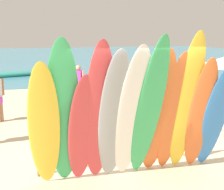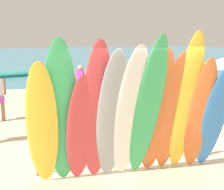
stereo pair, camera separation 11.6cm
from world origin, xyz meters
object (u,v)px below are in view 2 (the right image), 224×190
Objects in this scene: surfboard_grey_4 at (112,119)px; distant_boat at (12,74)px; beachgoer_strolling at (106,89)px; surfboard_rack at (125,143)px; surfboard_white_5 at (130,116)px; surfboard_green_6 at (147,111)px; surfboard_yellow_9 at (185,105)px; surfboard_yellow_0 at (42,127)px; surfboard_orange_10 at (200,116)px; surfboard_red_3 at (97,115)px; surfboard_blue_11 at (214,119)px; surfboard_green_1 at (61,116)px; surfboard_orange_7 at (157,114)px; beachgoer_photographing at (81,81)px; surfboard_red_2 at (80,130)px; beachgoer_near_rack at (167,84)px; surfboard_orange_8 at (172,114)px.

distant_boat is (-2.67, 14.84, -1.10)m from surfboard_grey_4.
distant_boat is (-3.50, 10.76, -0.85)m from beachgoer_strolling.
surfboard_rack is 1.10m from surfboard_white_5.
surfboard_yellow_9 is (0.82, 0.14, 0.03)m from surfboard_green_6.
surfboard_yellow_0 reaches higher than distant_boat.
surfboard_yellow_9 is 0.39m from surfboard_orange_10.
surfboard_rack is 1.31m from surfboard_red_3.
distant_boat is (-4.74, 14.76, -0.94)m from surfboard_blue_11.
surfboard_green_1 is at bearing -178.01° from surfboard_yellow_9.
surfboard_rack is 1.34× the size of surfboard_white_5.
surfboard_orange_7 is 0.57m from surfboard_yellow_9.
surfboard_green_1 is 6.90m from beachgoer_photographing.
surfboard_red_2 reaches higher than beachgoer_strolling.
surfboard_red_2 reaches higher than beachgoer_near_rack.
beachgoer_near_rack is (2.85, -1.84, 0.05)m from beachgoer_photographing.
beachgoer_photographing is (0.01, 6.13, 0.36)m from surfboard_rack.
surfboard_rack is 1.69m from surfboard_green_1.
surfboard_yellow_0 is at bearing 176.54° from surfboard_red_2.
surfboard_red_2 is at bearing 101.38° from beachgoer_strolling.
surfboard_red_3 reaches higher than surfboard_grey_4.
beachgoer_near_rack is (2.43, 4.89, -0.34)m from surfboard_orange_7.
surfboard_rack is 1.84m from surfboard_blue_11.
surfboard_red_2 is 1.76m from surfboard_orange_8.
beachgoer_near_rack is at bearing -128.64° from beachgoer_strolling.
surfboard_orange_8 is at bearing -75.26° from distant_boat.
beachgoer_near_rack is (2.87, 4.29, 0.42)m from surfboard_rack.
surfboard_yellow_0 reaches higher than surfboard_rack.
surfboard_blue_11 is (2.34, 0.05, -0.24)m from surfboard_red_3.
surfboard_green_1 is at bearing -83.06° from distant_boat.
surfboard_yellow_0 is at bearing 177.93° from surfboard_red_3.
surfboard_grey_4 is 1.10× the size of surfboard_orange_10.
surfboard_red_2 is (0.65, 0.02, -0.11)m from surfboard_yellow_0.
beachgoer_strolling is at bearing -72.00° from distant_boat.
surfboard_green_6 reaches higher than distant_boat.
beachgoer_near_rack is 11.53m from distant_boat.
surfboard_orange_8 reaches higher than distant_boat.
surfboard_green_1 is at bearing 178.47° from surfboard_orange_7.
surfboard_grey_4 reaches higher than surfboard_rack.
surfboard_orange_7 is 0.88m from surfboard_orange_10.
surfboard_red_3 is 1.76× the size of beachgoer_near_rack.
beachgoer_near_rack is (4.52, 4.91, -0.25)m from surfboard_yellow_0.
beachgoer_strolling is 1.10× the size of beachgoer_near_rack.
surfboard_yellow_0 is 2.40m from surfboard_orange_8.
surfboard_rack is at bearing 46.40° from surfboard_red_3.
surfboard_yellow_0 is 6.68m from beachgoer_near_rack.
surfboard_red_2 is at bearing -49.62° from beachgoer_photographing.
surfboard_green_1 is 1.16× the size of surfboard_orange_10.
surfboard_white_5 reaches higher than beachgoer_strolling.
surfboard_white_5 reaches higher than distant_boat.
surfboard_green_6 reaches higher than surfboard_white_5.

